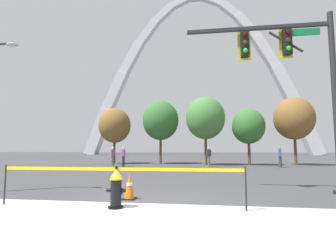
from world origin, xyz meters
TOP-DOWN VIEW (x-y plane):
  - ground_plane at (0.00, 0.00)m, footprint 240.00×240.00m
  - fire_hydrant at (-0.65, -0.77)m, footprint 0.46×0.48m
  - caution_tape_barrier at (-0.61, -0.73)m, footprint 6.00×0.16m
  - traffic_cone_by_hydrant at (-0.66, 0.34)m, footprint 0.36×0.36m
  - traffic_signal_gantry at (4.57, 2.04)m, footprint 5.02×0.44m
  - monument_arch at (-0.00, 59.87)m, footprint 62.22×3.03m
  - tree_far_left at (-7.22, 17.10)m, footprint 3.15×3.15m
  - tree_left_mid at (-2.69, 17.71)m, footprint 3.57×3.57m
  - tree_center_left at (1.70, 16.23)m, footprint 3.56×3.56m
  - tree_center_right at (5.56, 16.64)m, footprint 2.92×2.92m
  - tree_right_mid at (9.67, 17.17)m, footprint 3.51×3.51m
  - pedestrian_walking_left at (1.91, 13.90)m, footprint 0.39×0.33m
  - pedestrian_standing_center at (7.39, 13.92)m, footprint 0.30×0.39m
  - pedestrian_walking_right at (-6.20, 13.90)m, footprint 0.37×0.39m
  - pedestrian_near_trees at (-5.01, 13.20)m, footprint 0.22×0.34m

SIDE VIEW (x-z plane):
  - ground_plane at x=0.00m, z-range 0.00..0.00m
  - traffic_cone_by_hydrant at x=-0.66m, z-range -0.01..0.72m
  - fire_hydrant at x=-0.65m, z-range -0.03..0.96m
  - caution_tape_barrier at x=-0.61m, z-range 0.20..1.20m
  - pedestrian_walking_left at x=1.91m, z-range 0.02..1.61m
  - pedestrian_standing_center at x=7.39m, z-range 0.02..1.61m
  - pedestrian_walking_right at x=-6.20m, z-range 0.02..1.61m
  - pedestrian_near_trees at x=-5.01m, z-range 0.02..1.61m
  - tree_center_right at x=5.56m, z-range 0.94..6.05m
  - tree_far_left at x=-7.22m, z-range 1.01..6.52m
  - traffic_signal_gantry at x=4.57m, z-range 1.07..7.07m
  - tree_right_mid at x=9.67m, z-range 1.13..7.27m
  - tree_center_left at x=1.70m, z-range 1.15..7.37m
  - tree_left_mid at x=-2.69m, z-range 1.15..7.41m
  - monument_arch at x=0.00m, z-range -2.53..42.49m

